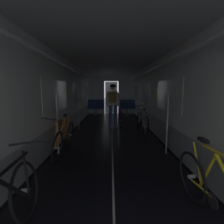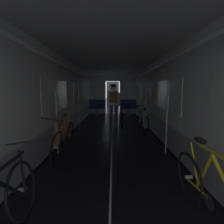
{
  "view_description": "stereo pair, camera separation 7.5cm",
  "coord_description": "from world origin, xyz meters",
  "px_view_note": "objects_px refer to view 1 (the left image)",
  "views": [
    {
      "loc": [
        -0.04,
        -1.77,
        1.49
      ],
      "look_at": [
        0.0,
        3.3,
        0.84
      ],
      "focal_mm": 27.34,
      "sensor_mm": 36.0,
      "label": 1
    },
    {
      "loc": [
        0.04,
        -1.77,
        1.49
      ],
      "look_at": [
        0.0,
        3.3,
        0.84
      ],
      "focal_mm": 27.34,
      "sensor_mm": 36.0,
      "label": 2
    }
  ],
  "objects_px": {
    "bicycle_orange": "(64,138)",
    "bicycle_purple_in_aisle": "(120,117)",
    "bicycle_silver": "(142,122)",
    "bicycle_yellow": "(217,196)",
    "bench_seat_far_left": "(96,106)",
    "bench_seat_far_right": "(127,106)",
    "bicycle_black": "(0,221)",
    "person_cyclist_aisle": "(113,101)"
  },
  "relations": [
    {
      "from": "bicycle_black",
      "to": "person_cyclist_aisle",
      "type": "height_order",
      "value": "person_cyclist_aisle"
    },
    {
      "from": "person_cyclist_aisle",
      "to": "bicycle_purple_in_aisle",
      "type": "height_order",
      "value": "person_cyclist_aisle"
    },
    {
      "from": "bench_seat_far_right",
      "to": "bicycle_purple_in_aisle",
      "type": "xyz_separation_m",
      "value": [
        -0.54,
        -2.92,
        -0.18
      ]
    },
    {
      "from": "bench_seat_far_right",
      "to": "person_cyclist_aisle",
      "type": "xyz_separation_m",
      "value": [
        -0.85,
        -3.19,
        0.5
      ]
    },
    {
      "from": "bench_seat_far_right",
      "to": "bicycle_orange",
      "type": "relative_size",
      "value": 0.58
    },
    {
      "from": "bicycle_yellow",
      "to": "bicycle_silver",
      "type": "bearing_deg",
      "value": 90.36
    },
    {
      "from": "bench_seat_far_left",
      "to": "bicycle_black",
      "type": "relative_size",
      "value": 0.58
    },
    {
      "from": "bicycle_silver",
      "to": "bicycle_yellow",
      "type": "distance_m",
      "value": 4.17
    },
    {
      "from": "person_cyclist_aisle",
      "to": "bicycle_purple_in_aisle",
      "type": "distance_m",
      "value": 0.8
    },
    {
      "from": "bicycle_orange",
      "to": "bicycle_yellow",
      "type": "xyz_separation_m",
      "value": [
        2.2,
        -2.19,
        0.0
      ]
    },
    {
      "from": "bicycle_black",
      "to": "bicycle_purple_in_aisle",
      "type": "distance_m",
      "value": 5.74
    },
    {
      "from": "bicycle_yellow",
      "to": "bicycle_orange",
      "type": "bearing_deg",
      "value": 135.11
    },
    {
      "from": "bicycle_black",
      "to": "bicycle_yellow",
      "type": "bearing_deg",
      "value": 8.87
    },
    {
      "from": "bench_seat_far_right",
      "to": "bicycle_yellow",
      "type": "relative_size",
      "value": 0.58
    },
    {
      "from": "bicycle_silver",
      "to": "bicycle_purple_in_aisle",
      "type": "xyz_separation_m",
      "value": [
        -0.7,
        1.09,
        0.0
      ]
    },
    {
      "from": "bench_seat_far_left",
      "to": "bicycle_black",
      "type": "height_order",
      "value": "bicycle_black"
    },
    {
      "from": "bicycle_orange",
      "to": "bench_seat_far_right",
      "type": "bearing_deg",
      "value": 71.41
    },
    {
      "from": "bench_seat_far_right",
      "to": "bicycle_orange",
      "type": "bearing_deg",
      "value": -108.59
    },
    {
      "from": "bicycle_silver",
      "to": "bicycle_orange",
      "type": "relative_size",
      "value": 1.0
    },
    {
      "from": "bench_seat_far_right",
      "to": "bicycle_black",
      "type": "relative_size",
      "value": 0.58
    },
    {
      "from": "bicycle_orange",
      "to": "bicycle_yellow",
      "type": "bearing_deg",
      "value": -44.89
    },
    {
      "from": "bench_seat_far_left",
      "to": "bicycle_silver",
      "type": "xyz_separation_m",
      "value": [
        1.96,
        -4.01,
        -0.18
      ]
    },
    {
      "from": "bench_seat_far_left",
      "to": "bench_seat_far_right",
      "type": "xyz_separation_m",
      "value": [
        1.8,
        0.0,
        0.0
      ]
    },
    {
      "from": "bicycle_yellow",
      "to": "bicycle_purple_in_aisle",
      "type": "distance_m",
      "value": 5.31
    },
    {
      "from": "bicycle_black",
      "to": "bicycle_yellow",
      "type": "distance_m",
      "value": 2.09
    },
    {
      "from": "bench_seat_far_left",
      "to": "person_cyclist_aisle",
      "type": "height_order",
      "value": "person_cyclist_aisle"
    },
    {
      "from": "bicycle_silver",
      "to": "bicycle_yellow",
      "type": "height_order",
      "value": "bicycle_yellow"
    },
    {
      "from": "bench_seat_far_right",
      "to": "bicycle_black",
      "type": "xyz_separation_m",
      "value": [
        -1.89,
        -8.51,
        -0.19
      ]
    },
    {
      "from": "bicycle_silver",
      "to": "bicycle_black",
      "type": "bearing_deg",
      "value": -114.44
    },
    {
      "from": "bicycle_silver",
      "to": "bicycle_purple_in_aisle",
      "type": "bearing_deg",
      "value": 122.77
    },
    {
      "from": "bench_seat_far_left",
      "to": "bicycle_silver",
      "type": "distance_m",
      "value": 4.47
    },
    {
      "from": "bicycle_orange",
      "to": "bicycle_purple_in_aisle",
      "type": "distance_m",
      "value": 3.41
    },
    {
      "from": "bench_seat_far_right",
      "to": "bicycle_yellow",
      "type": "distance_m",
      "value": 8.19
    },
    {
      "from": "bicycle_orange",
      "to": "bicycle_yellow",
      "type": "height_order",
      "value": "bicycle_orange"
    },
    {
      "from": "bench_seat_far_left",
      "to": "bicycle_black",
      "type": "distance_m",
      "value": 8.51
    },
    {
      "from": "bench_seat_far_right",
      "to": "bicycle_purple_in_aisle",
      "type": "distance_m",
      "value": 2.98
    },
    {
      "from": "bench_seat_far_left",
      "to": "bench_seat_far_right",
      "type": "bearing_deg",
      "value": 0.0
    },
    {
      "from": "bench_seat_far_right",
      "to": "bicycle_black",
      "type": "bearing_deg",
      "value": -102.49
    },
    {
      "from": "bicycle_orange",
      "to": "bicycle_purple_in_aisle",
      "type": "height_order",
      "value": "bicycle_orange"
    },
    {
      "from": "bench_seat_far_left",
      "to": "person_cyclist_aisle",
      "type": "xyz_separation_m",
      "value": [
        0.95,
        -3.19,
        0.5
      ]
    },
    {
      "from": "bicycle_orange",
      "to": "bicycle_purple_in_aisle",
      "type": "relative_size",
      "value": 1.0
    },
    {
      "from": "bicycle_silver",
      "to": "bicycle_yellow",
      "type": "xyz_separation_m",
      "value": [
        0.03,
        -4.17,
        -0.0
      ]
    }
  ]
}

